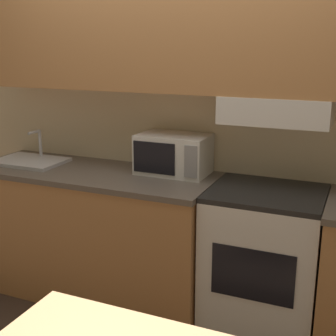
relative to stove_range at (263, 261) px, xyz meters
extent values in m
plane|color=#3D2D23|center=(-0.56, 0.29, -0.45)|extent=(16.00, 16.00, 0.00)
cube|color=beige|center=(-0.56, 0.32, 0.82)|extent=(5.32, 0.05, 2.55)
cube|color=#B27A47|center=(-0.56, 0.13, 1.35)|extent=(2.92, 0.32, 0.72)
cube|color=silver|center=(0.00, 0.13, 0.91)|extent=(0.63, 0.34, 0.16)
cube|color=#B27A47|center=(-1.18, -0.02, -0.02)|extent=(1.68, 0.63, 0.87)
cube|color=brown|center=(-1.18, -0.02, 0.43)|extent=(1.70, 0.65, 0.04)
cube|color=silver|center=(0.00, 0.00, -0.02)|extent=(0.66, 0.58, 0.87)
cube|color=black|center=(0.00, 0.00, 0.44)|extent=(0.66, 0.58, 0.03)
cube|color=black|center=(0.00, -0.29, 0.05)|extent=(0.46, 0.01, 0.31)
cylinder|color=black|center=(-0.15, -0.12, 0.45)|extent=(0.09, 0.09, 0.01)
cylinder|color=black|center=(0.15, -0.12, 0.45)|extent=(0.09, 0.09, 0.01)
cylinder|color=black|center=(-0.15, 0.12, 0.45)|extent=(0.09, 0.09, 0.01)
cylinder|color=black|center=(0.15, 0.12, 0.45)|extent=(0.09, 0.09, 0.01)
cube|color=silver|center=(-0.65, 0.14, 0.58)|extent=(0.46, 0.29, 0.26)
cube|color=black|center=(-0.72, -0.01, 0.58)|extent=(0.29, 0.01, 0.20)
cube|color=gray|center=(-0.47, -0.01, 0.58)|extent=(0.08, 0.01, 0.20)
cube|color=#B7BABF|center=(-1.70, -0.02, 0.46)|extent=(0.49, 0.34, 0.02)
cube|color=#4C4F54|center=(-1.70, -0.04, 0.47)|extent=(0.42, 0.26, 0.01)
cylinder|color=#B7BABF|center=(-1.70, 0.11, 0.57)|extent=(0.02, 0.02, 0.19)
cylinder|color=#B7BABF|center=(-1.70, 0.05, 0.66)|extent=(0.02, 0.12, 0.02)
camera|label=1|loc=(0.49, -2.62, 1.29)|focal=50.00mm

